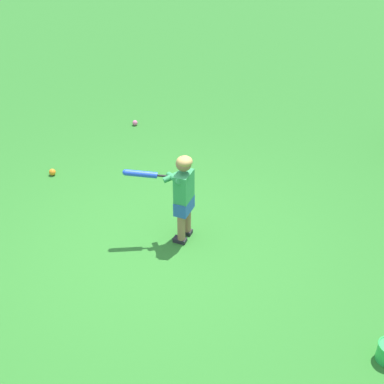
{
  "coord_description": "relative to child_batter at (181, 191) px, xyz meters",
  "views": [
    {
      "loc": [
        1.62,
        -4.04,
        3.6
      ],
      "look_at": [
        0.2,
        0.57,
        0.45
      ],
      "focal_mm": 46.36,
      "sensor_mm": 36.0,
      "label": 1
    }
  ],
  "objects": [
    {
      "name": "ground_plane",
      "position": [
        -0.17,
        -0.26,
        -0.65
      ],
      "size": [
        40.0,
        40.0,
        0.0
      ],
      "primitive_type": "plane",
      "color": "#2D7528"
    },
    {
      "name": "play_ball_center_lawn",
      "position": [
        -1.69,
        2.64,
        -0.61
      ],
      "size": [
        0.09,
        0.09,
        0.09
      ],
      "primitive_type": "sphere",
      "color": "pink",
      "rests_on": "ground"
    },
    {
      "name": "child_batter",
      "position": [
        0.0,
        0.0,
        0.0
      ],
      "size": [
        0.75,
        0.35,
        1.08
      ],
      "color": "#232328",
      "rests_on": "ground"
    },
    {
      "name": "play_ball_midfield",
      "position": [
        -2.17,
        0.8,
        -0.6
      ],
      "size": [
        0.09,
        0.09,
        0.09
      ],
      "primitive_type": "sphere",
      "color": "orange",
      "rests_on": "ground"
    }
  ]
}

